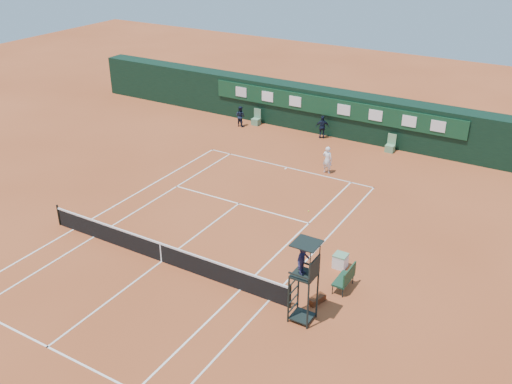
% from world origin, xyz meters
% --- Properties ---
extents(ground, '(90.00, 90.00, 0.00)m').
position_xyz_m(ground, '(0.00, 0.00, 0.00)').
color(ground, '#B05129').
rests_on(ground, ground).
extents(court_lines, '(11.05, 23.85, 0.01)m').
position_xyz_m(court_lines, '(0.00, 0.00, 0.01)').
color(court_lines, silver).
rests_on(court_lines, ground).
extents(tennis_net, '(12.90, 0.10, 1.10)m').
position_xyz_m(tennis_net, '(0.00, 0.00, 0.51)').
color(tennis_net, black).
rests_on(tennis_net, ground).
extents(back_wall, '(40.00, 1.65, 3.00)m').
position_xyz_m(back_wall, '(0.00, 18.74, 1.51)').
color(back_wall, black).
rests_on(back_wall, ground).
extents(linesman_chair_left, '(0.55, 0.50, 1.15)m').
position_xyz_m(linesman_chair_left, '(-5.50, 17.48, 0.32)').
color(linesman_chair_left, '#5C8D67').
rests_on(linesman_chair_left, ground).
extents(linesman_chair_right, '(0.55, 0.50, 1.15)m').
position_xyz_m(linesman_chair_right, '(4.50, 17.48, 0.32)').
color(linesman_chair_right, '#619467').
rests_on(linesman_chair_right, ground).
extents(umpire_chair, '(0.96, 0.95, 3.42)m').
position_xyz_m(umpire_chair, '(7.12, -0.38, 2.46)').
color(umpire_chair, black).
rests_on(umpire_chair, ground).
extents(player_bench, '(0.56, 1.20, 1.10)m').
position_xyz_m(player_bench, '(7.80, 2.22, 0.60)').
color(player_bench, '#183C28').
rests_on(player_bench, ground).
extents(tennis_bag, '(0.54, 0.81, 0.28)m').
position_xyz_m(tennis_bag, '(7.17, 0.84, 0.14)').
color(tennis_bag, black).
rests_on(tennis_bag, ground).
extents(cooler, '(0.57, 0.57, 0.65)m').
position_xyz_m(cooler, '(6.97, 3.63, 0.33)').
color(cooler, white).
rests_on(cooler, ground).
extents(tennis_ball, '(0.07, 0.07, 0.07)m').
position_xyz_m(tennis_ball, '(3.57, 7.49, 0.04)').
color(tennis_ball, '#DDEA36').
rests_on(tennis_ball, ground).
extents(player, '(0.64, 0.44, 1.66)m').
position_xyz_m(player, '(2.37, 12.40, 0.83)').
color(player, white).
rests_on(player, ground).
extents(ball_kid_left, '(0.77, 0.62, 1.48)m').
position_xyz_m(ball_kid_left, '(-6.32, 16.64, 0.74)').
color(ball_kid_left, black).
rests_on(ball_kid_left, ground).
extents(ball_kid_right, '(1.01, 0.77, 1.59)m').
position_xyz_m(ball_kid_right, '(-0.27, 17.43, 0.80)').
color(ball_kid_right, black).
rests_on(ball_kid_right, ground).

